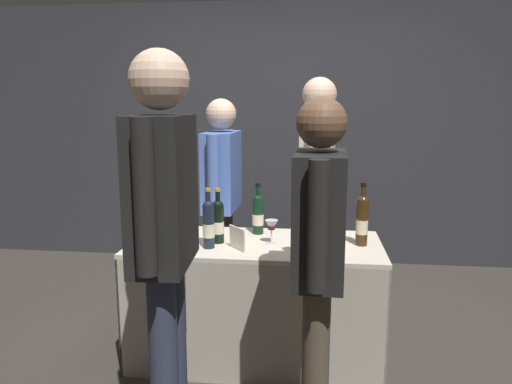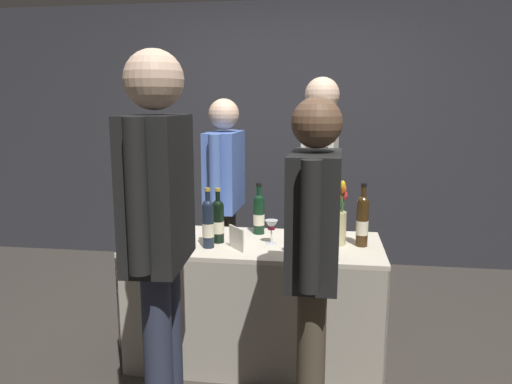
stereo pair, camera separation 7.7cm
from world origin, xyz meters
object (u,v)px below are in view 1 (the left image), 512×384
object	(u,v)px
featured_wine_bottle	(218,221)
wine_glass_mid	(312,235)
flower_vase	(338,224)
display_bottle_0	(258,213)
vendor_presenter	(222,187)
taster_foreground_right	(319,244)
tasting_table	(256,279)
wine_glass_near_vendor	(271,226)

from	to	relation	value
featured_wine_bottle	wine_glass_mid	distance (m)	0.56
flower_vase	wine_glass_mid	bearing A→B (deg)	-132.08
display_bottle_0	vendor_presenter	xyz separation A→B (m)	(-0.31, 0.43, 0.08)
featured_wine_bottle	taster_foreground_right	xyz separation A→B (m)	(0.57, -0.66, 0.07)
vendor_presenter	featured_wine_bottle	bearing A→B (deg)	9.24
wine_glass_mid	flower_vase	bearing A→B (deg)	47.92
tasting_table	wine_glass_near_vendor	size ratio (longest dim) A/B	10.51
wine_glass_mid	vendor_presenter	bearing A→B (deg)	130.34
flower_vase	taster_foreground_right	bearing A→B (deg)	-99.45
tasting_table	flower_vase	size ratio (longest dim) A/B	3.87
tasting_table	featured_wine_bottle	size ratio (longest dim) A/B	4.52
tasting_table	wine_glass_mid	world-z (taller)	wine_glass_mid
wine_glass_mid	flower_vase	xyz separation A→B (m)	(0.15, 0.16, 0.03)
vendor_presenter	taster_foreground_right	size ratio (longest dim) A/B	1.00
vendor_presenter	taster_foreground_right	bearing A→B (deg)	27.72
wine_glass_mid	flower_vase	world-z (taller)	flower_vase
featured_wine_bottle	wine_glass_mid	world-z (taller)	featured_wine_bottle
tasting_table	flower_vase	xyz separation A→B (m)	(0.47, 0.02, 0.35)
tasting_table	taster_foreground_right	distance (m)	0.89
display_bottle_0	taster_foreground_right	distance (m)	0.96
wine_glass_mid	taster_foreground_right	bearing A→B (deg)	-87.31
featured_wine_bottle	wine_glass_near_vendor	distance (m)	0.31
featured_wine_bottle	flower_vase	world-z (taller)	flower_vase
wine_glass_near_vendor	featured_wine_bottle	bearing A→B (deg)	-176.18
display_bottle_0	taster_foreground_right	size ratio (longest dim) A/B	0.21
display_bottle_0	wine_glass_near_vendor	world-z (taller)	display_bottle_0
featured_wine_bottle	wine_glass_mid	bearing A→B (deg)	-10.67
tasting_table	taster_foreground_right	bearing A→B (deg)	-62.92
wine_glass_mid	featured_wine_bottle	bearing A→B (deg)	169.33
flower_vase	display_bottle_0	bearing A→B (deg)	160.78
vendor_presenter	tasting_table	bearing A→B (deg)	27.67
taster_foreground_right	tasting_table	bearing A→B (deg)	29.14
wine_glass_near_vendor	flower_vase	xyz separation A→B (m)	(0.38, 0.04, 0.02)
wine_glass_near_vendor	vendor_presenter	world-z (taller)	vendor_presenter
featured_wine_bottle	vendor_presenter	xyz separation A→B (m)	(-0.10, 0.66, 0.08)
wine_glass_near_vendor	taster_foreground_right	size ratio (longest dim) A/B	0.09
tasting_table	display_bottle_0	distance (m)	0.41
wine_glass_near_vendor	flower_vase	size ratio (longest dim) A/B	0.37
wine_glass_near_vendor	taster_foreground_right	xyz separation A→B (m)	(0.26, -0.68, 0.10)
wine_glass_mid	taster_foreground_right	distance (m)	0.57
wine_glass_mid	vendor_presenter	distance (m)	1.00
wine_glass_mid	tasting_table	bearing A→B (deg)	157.46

